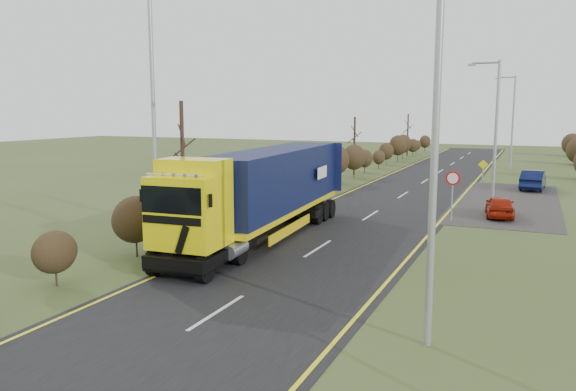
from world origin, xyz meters
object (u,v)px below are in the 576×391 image
(lorry, at_px, (264,188))
(car_blue_sedan, at_px, (533,180))
(car_red_hatchback, at_px, (500,206))
(streetlight_near, at_px, (430,119))
(speed_sign, at_px, (452,186))

(lorry, relative_size, car_blue_sedan, 3.43)
(lorry, distance_m, car_red_hatchback, 13.41)
(streetlight_near, relative_size, speed_sign, 3.78)
(lorry, height_order, speed_sign, lorry)
(lorry, xyz_separation_m, car_blue_sedan, (10.71, 21.64, -1.57))
(lorry, bearing_deg, car_red_hatchback, 42.43)
(lorry, bearing_deg, car_blue_sedan, 59.74)
(car_blue_sedan, distance_m, speed_sign, 14.87)
(car_red_hatchback, distance_m, car_blue_sedan, 12.11)
(car_red_hatchback, relative_size, car_blue_sedan, 0.82)
(car_red_hatchback, xyz_separation_m, car_blue_sedan, (1.53, 12.01, 0.11))
(car_blue_sedan, distance_m, streetlight_near, 30.66)
(speed_sign, bearing_deg, lorry, -133.84)
(car_red_hatchback, relative_size, speed_sign, 1.32)
(lorry, height_order, car_red_hatchback, lorry)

